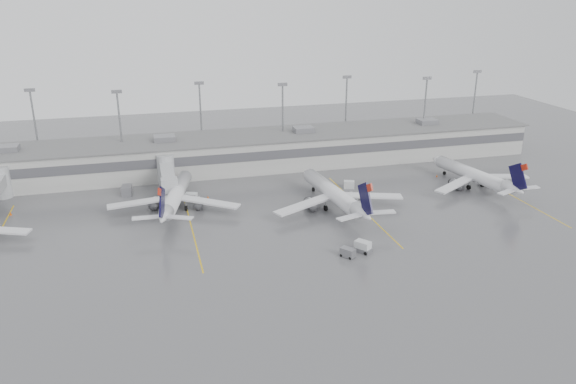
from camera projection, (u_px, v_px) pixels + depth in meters
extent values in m
plane|color=#57575A|center=(315.00, 271.00, 90.51)|extent=(260.00, 260.00, 0.00)
cube|color=#A09F9B|center=(246.00, 152.00, 141.77)|extent=(150.00, 16.00, 8.00)
cube|color=#47474C|center=(253.00, 157.00, 134.12)|extent=(150.00, 0.15, 2.20)
cube|color=#606060|center=(246.00, 136.00, 140.38)|extent=(152.00, 17.00, 0.30)
cube|color=slate|center=(7.00, 148.00, 126.89)|extent=(5.00, 4.00, 1.30)
cube|color=slate|center=(427.00, 122.00, 152.15)|extent=(5.00, 4.00, 1.30)
cylinder|color=gray|center=(36.00, 132.00, 136.30)|extent=(0.44, 0.44, 20.00)
cube|color=slate|center=(30.00, 90.00, 132.79)|extent=(2.40, 0.50, 0.80)
cylinder|color=gray|center=(121.00, 134.00, 134.30)|extent=(0.44, 0.44, 20.00)
cube|color=slate|center=(117.00, 92.00, 130.79)|extent=(2.40, 0.50, 0.80)
cylinder|color=gray|center=(201.00, 122.00, 145.92)|extent=(0.44, 0.44, 20.00)
cube|color=slate|center=(199.00, 83.00, 142.41)|extent=(2.40, 0.50, 0.80)
cylinder|color=gray|center=(283.00, 124.00, 143.93)|extent=(0.44, 0.44, 20.00)
cube|color=slate|center=(283.00, 84.00, 140.41)|extent=(2.40, 0.50, 0.80)
cylinder|color=gray|center=(346.00, 114.00, 155.54)|extent=(0.44, 0.44, 20.00)
cube|color=slate|center=(347.00, 77.00, 152.03)|extent=(2.40, 0.50, 0.80)
cylinder|color=gray|center=(424.00, 116.00, 153.55)|extent=(0.44, 0.44, 20.00)
cube|color=slate|center=(427.00, 78.00, 150.04)|extent=(2.40, 0.50, 0.80)
cylinder|color=gray|center=(473.00, 107.00, 165.17)|extent=(0.44, 0.44, 20.00)
cube|color=slate|center=(478.00, 72.00, 161.65)|extent=(2.40, 0.50, 0.80)
cylinder|color=#949699|center=(1.00, 182.00, 121.33)|extent=(4.00, 4.00, 7.00)
cylinder|color=#949699|center=(166.00, 169.00, 129.75)|extent=(4.00, 4.00, 7.00)
cube|color=#949699|center=(167.00, 175.00, 123.58)|extent=(2.80, 13.00, 2.60)
cube|color=#949699|center=(170.00, 185.00, 116.77)|extent=(3.40, 2.40, 3.00)
cylinder|color=gray|center=(171.00, 198.00, 117.77)|extent=(0.70, 0.70, 2.80)
cube|color=black|center=(171.00, 203.00, 118.13)|extent=(2.20, 1.20, 0.70)
cube|color=#E4B20D|center=(191.00, 225.00, 108.08)|extent=(0.25, 40.00, 0.01)
cube|color=#E4B20D|center=(361.00, 208.00, 116.50)|extent=(0.25, 40.00, 0.01)
cube|color=#E4B20D|center=(507.00, 193.00, 124.92)|extent=(0.25, 40.00, 0.01)
cylinder|color=silver|center=(177.00, 194.00, 115.94)|extent=(8.29, 21.96, 2.99)
cone|color=silver|center=(186.00, 175.00, 127.52)|extent=(3.58, 3.44, 2.99)
cone|color=silver|center=(164.00, 217.00, 103.37)|extent=(4.12, 5.56, 2.99)
cube|color=silver|center=(140.00, 202.00, 113.53)|extent=(13.08, 3.43, 0.35)
cube|color=silver|center=(209.00, 202.00, 113.66)|extent=(12.32, 9.10, 0.35)
cube|color=black|center=(162.00, 203.00, 101.91)|extent=(1.67, 5.51, 6.51)
cube|color=#AA1C0D|center=(160.00, 192.00, 99.80)|extent=(0.79, 2.03, 1.89)
cylinder|color=black|center=(185.00, 190.00, 125.22)|extent=(0.56, 0.95, 0.90)
cylinder|color=black|center=(166.00, 208.00, 114.89)|extent=(0.70, 1.17, 1.09)
cylinder|color=black|center=(186.00, 208.00, 114.93)|extent=(0.70, 1.17, 1.09)
cylinder|color=silver|center=(331.00, 192.00, 116.57)|extent=(5.51, 23.31, 3.15)
cone|color=silver|center=(307.00, 173.00, 128.00)|extent=(3.44, 3.25, 3.15)
cone|color=silver|center=(363.00, 214.00, 104.16)|extent=(3.67, 5.55, 3.15)
cube|color=silver|center=(304.00, 205.00, 111.83)|extent=(13.59, 8.03, 0.37)
cube|color=silver|center=(369.00, 196.00, 116.73)|extent=(13.92, 5.53, 0.37)
cube|color=black|center=(365.00, 199.00, 102.65)|extent=(0.92, 5.91, 6.87)
cube|color=#AA1C0D|center=(370.00, 188.00, 100.52)|extent=(0.53, 2.15, 1.99)
cylinder|color=black|center=(313.00, 189.00, 125.79)|extent=(0.46, 0.98, 0.95)
cylinder|color=black|center=(326.00, 208.00, 114.88)|extent=(0.59, 1.20, 1.16)
cylinder|color=black|center=(345.00, 205.00, 116.35)|extent=(0.59, 1.20, 1.16)
cylinder|color=silver|center=(471.00, 174.00, 128.62)|extent=(6.71, 21.49, 2.91)
cone|color=silver|center=(437.00, 160.00, 138.82)|extent=(3.35, 3.19, 2.91)
cone|color=silver|center=(514.00, 189.00, 117.54)|extent=(3.73, 5.29, 2.91)
cube|color=silver|center=(455.00, 185.00, 123.86)|extent=(12.28, 8.21, 0.34)
cube|color=silver|center=(501.00, 176.00, 129.30)|extent=(12.82, 4.16, 0.34)
cube|color=black|center=(518.00, 177.00, 116.16)|extent=(1.27, 5.42, 6.34)
cube|color=#AA1C0D|center=(524.00, 167.00, 114.23)|extent=(0.64, 1.98, 1.84)
cylinder|color=black|center=(444.00, 173.00, 136.87)|extent=(0.49, 0.92, 0.87)
cylinder|color=black|center=(469.00, 187.00, 126.97)|extent=(0.62, 1.13, 1.07)
cylinder|color=black|center=(482.00, 185.00, 128.60)|extent=(0.62, 1.13, 1.07)
cube|color=silver|center=(363.00, 247.00, 96.95)|extent=(2.90, 3.09, 1.97)
cube|color=slate|center=(363.00, 250.00, 97.16)|extent=(3.34, 3.57, 0.77)
cylinder|color=black|center=(354.00, 250.00, 97.17)|extent=(0.56, 0.64, 0.61)
cylinder|color=black|center=(360.00, 247.00, 98.47)|extent=(0.56, 0.64, 0.61)
cylinder|color=black|center=(365.00, 254.00, 95.90)|extent=(0.56, 0.64, 0.61)
cylinder|color=black|center=(371.00, 250.00, 97.20)|extent=(0.56, 0.64, 0.61)
cube|color=slate|center=(348.00, 252.00, 95.14)|extent=(2.62, 2.82, 1.50)
cylinder|color=black|center=(341.00, 255.00, 95.40)|extent=(0.45, 0.51, 0.49)
cylinder|color=black|center=(354.00, 256.00, 95.29)|extent=(0.45, 0.51, 0.49)
cube|color=silver|center=(191.00, 197.00, 120.01)|extent=(2.93, 2.49, 1.76)
cube|color=silver|center=(349.00, 184.00, 127.82)|extent=(2.73, 2.26, 1.65)
cube|color=slate|center=(127.00, 190.00, 123.41)|extent=(2.44, 3.58, 2.12)
cone|color=#DB4A04|center=(10.00, 213.00, 112.68)|extent=(0.48, 0.48, 0.77)
cone|color=#DB4A04|center=(208.00, 197.00, 121.78)|extent=(0.38, 0.38, 0.61)
cone|color=#DB4A04|center=(318.00, 184.00, 129.84)|extent=(0.46, 0.46, 0.74)
cone|color=#DB4A04|center=(437.00, 176.00, 135.43)|extent=(0.40, 0.40, 0.63)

